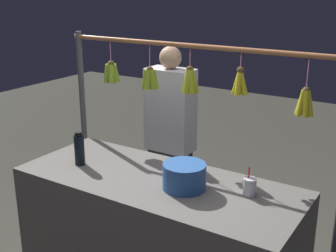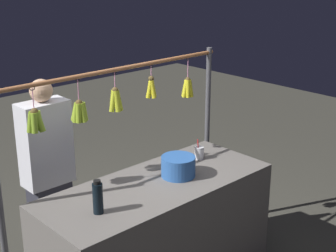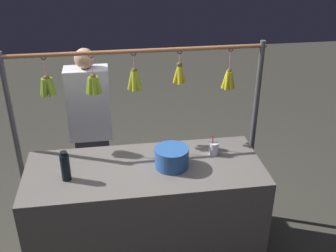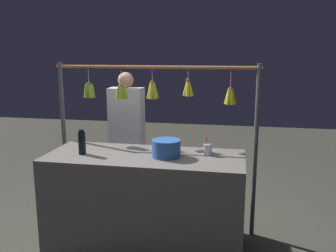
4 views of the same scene
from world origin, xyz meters
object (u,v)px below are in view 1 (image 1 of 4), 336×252
drink_cup (250,187)px  blue_bucket (184,176)px  vendor_person (170,146)px  water_bottle (79,149)px

drink_cup → blue_bucket: bearing=19.4°
drink_cup → vendor_person: 1.20m
water_bottle → vendor_person: vendor_person is taller
drink_cup → vendor_person: bearing=-35.9°
blue_bucket → vendor_person: 1.04m
water_bottle → vendor_person: size_ratio=0.14×
water_bottle → vendor_person: (-0.15, -0.88, -0.22)m
water_bottle → blue_bucket: bearing=-175.5°
blue_bucket → vendor_person: (0.61, -0.82, -0.19)m
water_bottle → vendor_person: 0.92m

